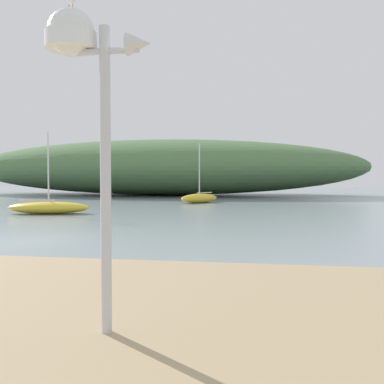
# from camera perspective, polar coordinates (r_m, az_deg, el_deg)

# --- Properties ---
(ground_plane) EXTENTS (120.00, 120.00, 0.00)m
(ground_plane) POSITION_cam_1_polar(r_m,az_deg,el_deg) (14.13, -20.32, -5.92)
(ground_plane) COLOR gray
(distant_hill) EXTENTS (40.76, 14.08, 5.53)m
(distant_hill) POSITION_cam_1_polar(r_m,az_deg,el_deg) (44.01, -4.25, 3.25)
(distant_hill) COLOR #517547
(distant_hill) RESTS_ON ground
(mast_structure) EXTENTS (1.19, 0.57, 3.61)m
(mast_structure) POSITION_cam_1_polar(r_m,az_deg,el_deg) (5.15, -14.28, 16.24)
(mast_structure) COLOR silver
(mast_structure) RESTS_ON beach_sand
(sailboat_inner_mooring) EXTENTS (4.31, 2.22, 4.17)m
(sailboat_inner_mooring) POSITION_cam_1_polar(r_m,az_deg,el_deg) (23.32, -18.32, -1.93)
(sailboat_inner_mooring) COLOR gold
(sailboat_inner_mooring) RESTS_ON ground
(sailboat_mid_channel) EXTENTS (2.97, 3.39, 4.24)m
(sailboat_mid_channel) POSITION_cam_1_polar(r_m,az_deg,el_deg) (30.93, 0.98, -0.79)
(sailboat_mid_channel) COLOR gold
(sailboat_mid_channel) RESTS_ON ground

